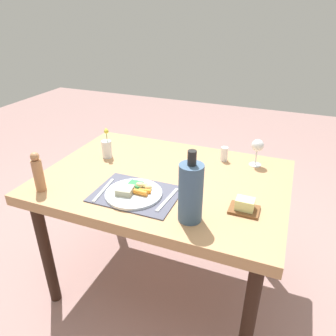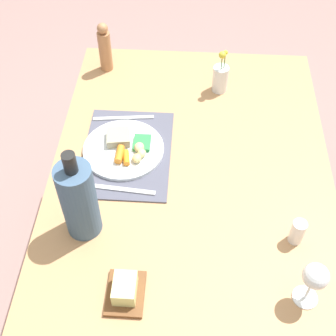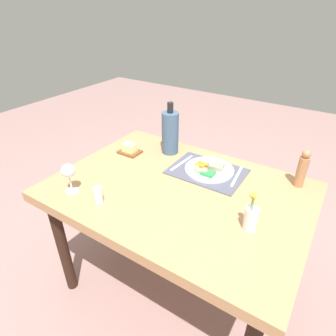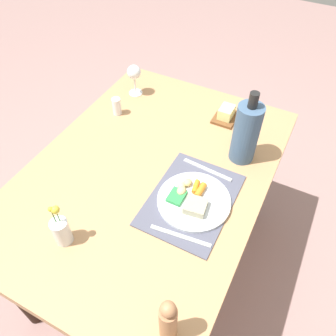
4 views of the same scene
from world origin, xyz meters
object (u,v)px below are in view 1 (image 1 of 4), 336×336
Objects in this scene: dinner_plate at (134,192)px; cooler_bottle at (191,192)px; knife at (168,199)px; flower_vase at (107,148)px; fork at (104,190)px; wine_glass at (257,147)px; pepper_mill at (38,173)px; butter_dish at (245,206)px; salt_shaker at (224,154)px; dining_table at (164,190)px.

cooler_bottle is (0.31, -0.08, 0.12)m from dinner_plate.
flower_vase is (-0.51, 0.31, 0.05)m from knife.
dinner_plate is at bearing 2.29° from fork.
cooler_bottle is (-0.18, -0.62, 0.02)m from wine_glass.
cooler_bottle is (0.75, 0.05, 0.04)m from pepper_mill.
dinner_plate is 2.08× the size of butter_dish.
flower_vase is (-0.83, -0.22, -0.05)m from wine_glass.
wine_glass is at bearing 34.70° from fork.
salt_shaker is at bearing 59.57° from dinner_plate.
butter_dish reaches higher than dining_table.
butter_dish is 1.57× the size of salt_shaker.
dining_table is 7.12× the size of flower_vase.
knife is at bearing 4.29° from dinner_plate.
pepper_mill reaches higher than knife.
dinner_plate reaches higher than dining_table.
flower_vase is at bearing 163.35° from butter_dish.
butter_dish is 0.41× the size of cooler_bottle.
salt_shaker is at bearing 41.06° from pepper_mill.
knife is at bearing -105.55° from salt_shaker.
dinner_plate is 0.46m from pepper_mill.
salt_shaker is at bearing 43.57° from fork.
dinner_plate is at bearing 165.40° from cooler_bottle.
dinner_plate is 1.75× the size of wine_glass.
knife is 0.62m from wine_glass.
dinner_plate is 0.17m from knife.
knife is (0.11, -0.21, 0.09)m from dining_table.
fork and knife have the same top height.
knife is 0.66× the size of cooler_bottle.
wine_glass is at bearing 92.48° from butter_dish.
knife is at bearing -31.19° from flower_vase.
salt_shaker is (0.65, 0.21, -0.02)m from flower_vase.
flower_vase reaches higher than salt_shaker.
dining_table is 4.01× the size of cooler_bottle.
cooler_bottle is at bearing -144.63° from butter_dish.
butter_dish is at bearing 11.33° from pepper_mill.
cooler_bottle is (0.46, -0.06, 0.12)m from fork.
flower_vase is (-0.85, 0.25, 0.03)m from butter_dish.
dinner_plate is at bearing -43.29° from flower_vase.
pepper_mill is 0.97m from butter_dish.
pepper_mill is at bearing -168.67° from butter_dish.
fork is at bearing -129.93° from salt_shaker.
fork is 1.03× the size of knife.
fork is 0.32m from pepper_mill.
pepper_mill is 0.46m from flower_vase.
pepper_mill is 1.55× the size of butter_dish.
salt_shaker is (0.31, 0.53, 0.02)m from dinner_plate.
cooler_bottle reaches higher than pepper_mill.
pepper_mill is 1.00m from salt_shaker.
knife is 1.18× the size of flower_vase.
cooler_bottle is at bearing -90.55° from salt_shaker.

